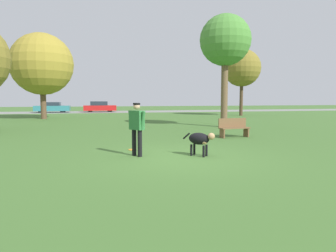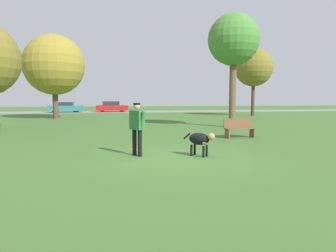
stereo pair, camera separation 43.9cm
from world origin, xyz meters
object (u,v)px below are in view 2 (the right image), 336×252
Objects in this scene: person at (137,125)px; dog at (200,140)px; parked_car_teal at (65,107)px; park_bench at (239,127)px; tree_far_right at (254,68)px; tree_near_right at (234,41)px; tree_far_left at (54,65)px; frisbee at (134,149)px; parked_car_red at (112,107)px.

dog is (1.83, -0.43, -0.44)m from person.
park_bench is (11.26, -27.16, -0.19)m from parked_car_teal.
person is at bearing -124.57° from tree_far_right.
tree_near_right is 0.93× the size of tree_far_left.
dog is at bearing -118.13° from tree_near_right.
tree_far_left is (-11.85, 10.26, -0.52)m from tree_near_right.
tree_far_right is (13.13, 17.92, 4.76)m from frisbee.
person is 0.24× the size of tree_near_right.
parked_car_teal is 1.01× the size of parked_car_red.
dog is 3.18× the size of frisbee.
tree_far_left is (-18.63, -0.77, -0.20)m from tree_far_right.
parked_car_red is (-0.76, 29.51, 0.66)m from frisbee.
parked_car_teal is at bearing 102.43° from frisbee.
tree_far_left is at bearing 107.76° from frisbee.
tree_far_left is 4.96× the size of park_bench.
parked_car_red reaches higher than park_bench.
person is 0.22× the size of tree_far_left.
dog is 22.91m from tree_far_right.
park_bench is at bearing 98.44° from dog.
tree_far_left is at bearing -112.74° from parked_car_red.
park_bench is (5.53, -27.23, -0.21)m from parked_car_red.
parked_car_red is (-0.77, 30.62, -0.27)m from person.
park_bench is at bearing -55.39° from tree_far_left.
tree_far_left reaches higher than dog.
parked_car_teal is (-0.99, 12.29, -3.93)m from tree_far_left.
dog is 32.09m from parked_car_teal.
tree_near_right reaches higher than tree_far_right.
parked_car_red reaches higher than frisbee.
parked_car_teal is 2.90× the size of park_bench.
parked_car_red is 2.86× the size of park_bench.
person is 5.87m from park_bench.
dog is at bearing -68.57° from tree_far_left.
person is 5.99× the size of frisbee.
tree_far_right is 1.62× the size of parked_car_red.
tree_far_right reaches higher than parked_car_teal.
tree_far_right is at bearing -41.61° from parked_car_red.
tree_far_right is 1.60× the size of parked_car_teal.
tree_far_right is at bearing 53.77° from frisbee.
tree_near_right reaches higher than frisbee.
tree_far_right reaches higher than parked_car_red.
dog is 0.58× the size of park_bench.
parked_car_red reaches higher than parked_car_teal.
tree_near_right reaches higher than dog.
dog is at bearing -120.10° from tree_far_right.
frisbee is (-1.84, 1.55, -0.49)m from dog.
park_bench is at bearing -108.97° from tree_near_right.
tree_near_right is 6.72m from park_bench.
tree_far_left is at bearing 157.26° from dog.
tree_near_right is at bearing 107.70° from dog.
person is at bearing -90.34° from parked_car_red.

